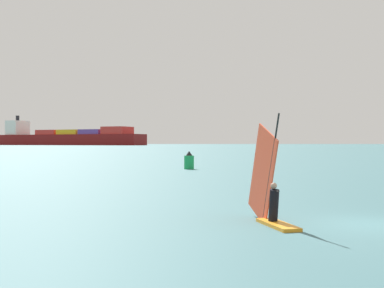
# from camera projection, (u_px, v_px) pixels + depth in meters

# --- Properties ---
(ground_plane) EXTENTS (4000.00, 4000.00, 0.00)m
(ground_plane) POSITION_uv_depth(u_px,v_px,m) (368.00, 224.00, 17.70)
(ground_plane) COLOR #386066
(windsurfer) EXTENTS (0.81, 4.07, 4.02)m
(windsurfer) POSITION_uv_depth(u_px,v_px,m) (269.00, 194.00, 17.96)
(windsurfer) COLOR orange
(windsurfer) RESTS_ON ground_plane
(cargo_ship) EXTENTS (168.59, 126.48, 33.89)m
(cargo_ship) POSITION_uv_depth(u_px,v_px,m) (67.00, 137.00, 563.26)
(cargo_ship) COLOR maroon
(cargo_ship) RESTS_ON ground_plane
(distant_headland) EXTENTS (1289.33, 456.04, 42.16)m
(distant_headland) POSITION_uv_depth(u_px,v_px,m) (269.00, 136.00, 1345.42)
(distant_headland) COLOR #60665B
(distant_headland) RESTS_ON ground_plane
(channel_buoy) EXTENTS (1.04, 1.04, 1.93)m
(channel_buoy) POSITION_uv_depth(u_px,v_px,m) (189.00, 161.00, 54.39)
(channel_buoy) COLOR #19994C
(channel_buoy) RESTS_ON ground_plane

